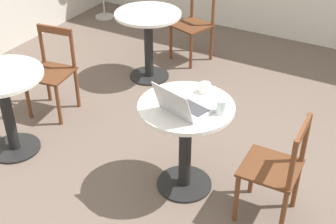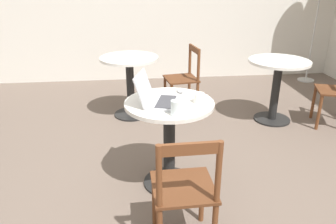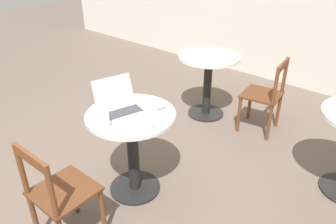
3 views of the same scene
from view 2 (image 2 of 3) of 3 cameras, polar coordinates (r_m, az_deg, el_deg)
name	(u,v)px [view 2 (image 2 of 3)]	position (r m, az deg, el deg)	size (l,w,h in m)	color
ground_plane	(163,196)	(2.72, -0.92, -14.48)	(16.00, 16.00, 0.00)	#66564C
cafe_table_near	(169,127)	(2.60, 0.22, -2.70)	(0.69, 0.69, 0.74)	black
cafe_table_mid	(277,79)	(4.03, 18.48, 5.55)	(0.69, 0.69, 0.74)	black
cafe_table_far	(130,75)	(4.00, -6.66, 6.47)	(0.69, 0.69, 0.74)	black
chair_near_front	(184,192)	(2.07, 2.86, -13.68)	(0.39, 0.39, 0.83)	brown
chair_far_right	(184,79)	(4.17, 2.82, 5.78)	(0.44, 0.44, 0.83)	brown
laptop	(157,97)	(2.47, -1.93, 2.56)	(0.38, 0.39, 0.23)	#B7B7BC
mouse	(180,90)	(2.72, 2.16, 3.80)	(0.06, 0.10, 0.03)	#B7B7BC
mug	(199,98)	(2.50, 5.48, 2.47)	(0.12, 0.08, 0.08)	silver
drinking_glass	(176,108)	(2.26, 1.32, 0.71)	(0.07, 0.07, 0.11)	silver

